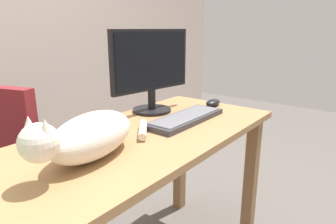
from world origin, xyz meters
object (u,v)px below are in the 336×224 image
(office_chair, at_px, (35,179))
(monitor, at_px, (151,68))
(cat, at_px, (88,136))
(keyboard, at_px, (186,118))
(computer_mouse, at_px, (213,103))

(office_chair, xyz_separation_m, monitor, (0.44, -0.45, 0.58))
(cat, bearing_deg, keyboard, -1.35)
(computer_mouse, bearing_deg, monitor, 147.37)
(monitor, distance_m, cat, 0.63)
(office_chair, height_order, cat, cat)
(monitor, bearing_deg, computer_mouse, -32.63)
(keyboard, height_order, cat, cat)
(office_chair, relative_size, cat, 1.52)
(monitor, xyz_separation_m, cat, (-0.57, -0.22, -0.15))
(office_chair, distance_m, monitor, 0.85)
(keyboard, xyz_separation_m, cat, (-0.54, 0.01, 0.07))
(keyboard, xyz_separation_m, computer_mouse, (0.32, 0.04, 0.00))
(cat, bearing_deg, computer_mouse, 1.87)
(monitor, distance_m, keyboard, 0.32)
(cat, relative_size, computer_mouse, 5.49)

